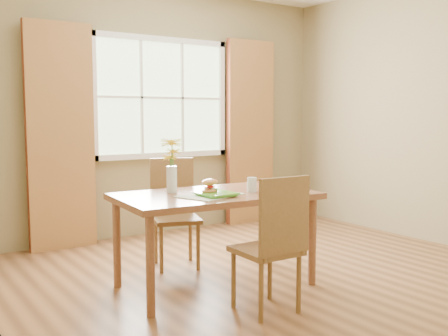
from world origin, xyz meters
name	(u,v)px	position (x,y,z in m)	size (l,w,h in m)	color
room	(269,111)	(0.00, 0.00, 1.35)	(4.24, 3.84, 2.74)	brown
window	(162,98)	(0.00, 1.87, 1.50)	(1.62, 0.06, 1.32)	#BBE1AA
curtain_left	(61,137)	(-1.15, 1.78, 1.10)	(0.65, 0.08, 2.20)	maroon
curtain_right	(250,132)	(1.15, 1.78, 1.10)	(0.65, 0.08, 2.20)	maroon
dining_table	(215,203)	(-0.53, -0.02, 0.65)	(1.55, 0.95, 0.72)	brown
chair_near	(274,239)	(-0.53, -0.72, 0.51)	(0.39, 0.39, 0.93)	brown
chair_far	(174,207)	(-0.50, 0.68, 0.51)	(0.49, 0.49, 0.93)	brown
placemat	(210,195)	(-0.64, -0.11, 0.73)	(0.45, 0.33, 0.01)	beige
plate	(216,195)	(-0.61, -0.16, 0.74)	(0.25, 0.25, 0.01)	green
croissant_sandwich	(210,186)	(-0.64, -0.11, 0.79)	(0.17, 0.13, 0.11)	#CE9246
water_glass	(252,185)	(-0.27, -0.13, 0.78)	(0.07, 0.07, 0.11)	silver
flower_vase	(172,160)	(-0.79, 0.19, 0.98)	(0.17, 0.17, 0.42)	silver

